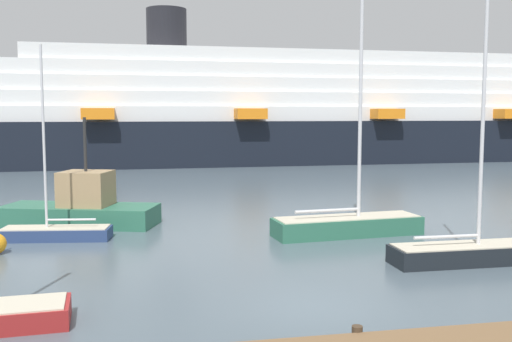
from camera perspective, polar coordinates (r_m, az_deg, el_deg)
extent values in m
plane|color=#4C5B66|center=(16.45, 5.71, -13.08)|extent=(600.00, 600.00, 0.00)
cylinder|color=#423323|center=(13.47, 9.85, -16.01)|extent=(0.24, 0.24, 0.65)
cube|color=navy|center=(25.99, -18.99, -5.83)|extent=(4.65, 1.93, 0.49)
cube|color=beige|center=(25.94, -19.01, -5.25)|extent=(4.46, 1.80, 0.04)
cylinder|color=silver|center=(25.62, -20.06, 3.09)|extent=(0.11, 0.11, 7.59)
cylinder|color=silver|center=(25.71, -17.63, -4.55)|extent=(2.02, 0.36, 0.09)
cube|color=black|center=(22.09, 19.91, -7.67)|extent=(5.46, 1.50, 0.64)
cube|color=beige|center=(22.02, 19.94, -6.81)|extent=(5.24, 1.38, 0.04)
cylinder|color=silver|center=(21.76, 21.39, 6.66)|extent=(0.13, 0.13, 10.34)
cylinder|color=silver|center=(21.56, 18.15, -6.12)|extent=(2.46, 0.11, 0.10)
cube|color=#2D6B51|center=(25.74, 8.92, -5.37)|extent=(6.68, 2.34, 0.78)
cube|color=beige|center=(25.66, 8.94, -4.47)|extent=(6.40, 2.18, 0.04)
cylinder|color=silver|center=(25.55, 10.23, 9.32)|extent=(0.16, 0.16, 12.34)
cylinder|color=silver|center=(25.22, 6.99, -3.86)|extent=(2.94, 0.40, 0.13)
cube|color=#2D6B51|center=(28.94, -16.86, -4.16)|extent=(7.67, 4.66, 0.94)
cube|color=#A3845B|center=(28.61, -16.27, -1.65)|extent=(2.70, 2.53, 1.63)
cylinder|color=#262626|center=(28.43, -16.39, 2.51)|extent=(0.14, 0.14, 2.53)
cube|color=black|center=(64.86, 4.60, 2.95)|extent=(82.52, 13.42, 4.52)
cube|color=white|center=(64.80, 4.62, 5.61)|extent=(75.90, 11.89, 1.48)
cube|color=white|center=(64.81, 4.63, 6.92)|extent=(71.35, 11.17, 1.48)
cube|color=white|center=(64.86, 4.64, 8.22)|extent=(66.79, 10.46, 1.48)
cube|color=white|center=(64.95, 4.66, 9.53)|extent=(62.24, 9.75, 1.48)
cube|color=white|center=(65.06, 4.67, 10.83)|extent=(57.69, 9.03, 1.48)
cube|color=orange|center=(56.05, -15.18, 5.43)|extent=(3.01, 2.37, 1.04)
cube|color=orange|center=(57.20, -0.55, 5.62)|extent=(3.01, 2.37, 1.04)
cube|color=orange|center=(61.77, 12.69, 5.49)|extent=(3.01, 2.37, 1.04)
cube|color=orange|center=(69.10, 23.62, 5.16)|extent=(3.01, 2.37, 1.04)
cylinder|color=black|center=(62.72, -8.74, 13.55)|extent=(4.15, 4.15, 4.11)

